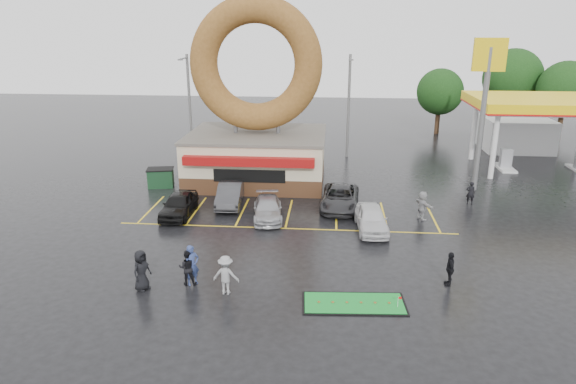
# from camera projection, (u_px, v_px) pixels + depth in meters

# --- Properties ---
(ground) EXTENTS (120.00, 120.00, 0.00)m
(ground) POSITION_uv_depth(u_px,v_px,m) (279.00, 253.00, 27.01)
(ground) COLOR black
(ground) RESTS_ON ground
(donut_shop) EXTENTS (10.20, 8.70, 13.50)m
(donut_shop) POSITION_uv_depth(u_px,v_px,m) (257.00, 123.00, 38.13)
(donut_shop) COLOR #472B19
(donut_shop) RESTS_ON ground
(gas_station) EXTENTS (12.30, 13.65, 5.90)m
(gas_station) POSITION_uv_depth(u_px,v_px,m) (535.00, 119.00, 44.03)
(gas_station) COLOR silver
(gas_station) RESTS_ON ground
(shell_sign) EXTENTS (2.20, 0.36, 10.60)m
(shell_sign) POSITION_uv_depth(u_px,v_px,m) (486.00, 87.00, 35.00)
(shell_sign) COLOR slate
(shell_sign) RESTS_ON ground
(streetlight_left) EXTENTS (0.40, 2.21, 9.00)m
(streetlight_left) POSITION_uv_depth(u_px,v_px,m) (189.00, 103.00, 45.18)
(streetlight_left) COLOR slate
(streetlight_left) RESTS_ON ground
(streetlight_mid) EXTENTS (0.40, 2.21, 9.00)m
(streetlight_mid) POSITION_uv_depth(u_px,v_px,m) (349.00, 104.00, 44.98)
(streetlight_mid) COLOR slate
(streetlight_mid) RESTS_ON ground
(streetlight_right) EXTENTS (0.40, 2.21, 9.00)m
(streetlight_right) POSITION_uv_depth(u_px,v_px,m) (486.00, 104.00, 44.95)
(streetlight_right) COLOR slate
(streetlight_right) RESTS_ON ground
(tree_far_a) EXTENTS (5.60, 5.60, 8.00)m
(tree_far_a) POSITION_uv_depth(u_px,v_px,m) (566.00, 89.00, 51.65)
(tree_far_a) COLOR #332114
(tree_far_a) RESTS_ON ground
(tree_far_c) EXTENTS (6.30, 6.30, 9.00)m
(tree_far_c) POSITION_uv_depth(u_px,v_px,m) (513.00, 78.00, 55.56)
(tree_far_c) COLOR #332114
(tree_far_c) RESTS_ON ground
(tree_far_d) EXTENTS (4.90, 4.90, 7.00)m
(tree_far_d) POSITION_uv_depth(u_px,v_px,m) (440.00, 92.00, 54.73)
(tree_far_d) COLOR #332114
(tree_far_d) RESTS_ON ground
(car_black) EXTENTS (1.75, 4.31, 1.46)m
(car_black) POSITION_uv_depth(u_px,v_px,m) (179.00, 204.00, 32.06)
(car_black) COLOR black
(car_black) RESTS_ON ground
(car_dgrey) EXTENTS (1.86, 4.52, 1.46)m
(car_dgrey) POSITION_uv_depth(u_px,v_px,m) (230.00, 194.00, 33.92)
(car_dgrey) COLOR #323235
(car_dgrey) RESTS_ON ground
(car_silver) EXTENTS (2.27, 4.42, 1.23)m
(car_silver) POSITION_uv_depth(u_px,v_px,m) (268.00, 209.00, 31.63)
(car_silver) COLOR #9B9CA0
(car_silver) RESTS_ON ground
(car_grey) EXTENTS (2.69, 5.22, 1.41)m
(car_grey) POSITION_uv_depth(u_px,v_px,m) (340.00, 198.00, 33.37)
(car_grey) COLOR #2B2B2E
(car_grey) RESTS_ON ground
(car_white) EXTENTS (1.96, 4.32, 1.44)m
(car_white) POSITION_uv_depth(u_px,v_px,m) (371.00, 219.00, 29.77)
(car_white) COLOR silver
(car_white) RESTS_ON ground
(person_blue) EXTENTS (0.83, 0.81, 1.92)m
(person_blue) POSITION_uv_depth(u_px,v_px,m) (192.00, 265.00, 23.51)
(person_blue) COLOR navy
(person_blue) RESTS_ON ground
(person_blackjkt) EXTENTS (0.87, 0.71, 1.69)m
(person_blackjkt) POSITION_uv_depth(u_px,v_px,m) (188.00, 267.00, 23.54)
(person_blackjkt) COLOR black
(person_blackjkt) RESTS_ON ground
(person_hoodie) EXTENTS (1.22, 0.75, 1.82)m
(person_hoodie) POSITION_uv_depth(u_px,v_px,m) (226.00, 275.00, 22.69)
(person_hoodie) COLOR gray
(person_hoodie) RESTS_ON ground
(person_bystander) EXTENTS (0.94, 1.10, 1.91)m
(person_bystander) POSITION_uv_depth(u_px,v_px,m) (141.00, 270.00, 23.02)
(person_bystander) COLOR black
(person_bystander) RESTS_ON ground
(person_cameraman) EXTENTS (0.43, 0.97, 1.63)m
(person_cameraman) POSITION_uv_depth(u_px,v_px,m) (450.00, 269.00, 23.49)
(person_cameraman) COLOR black
(person_cameraman) RESTS_ON ground
(person_walker_near) EXTENTS (1.21, 1.73, 1.80)m
(person_walker_near) POSITION_uv_depth(u_px,v_px,m) (422.00, 205.00, 31.39)
(person_walker_near) COLOR #9B9B9E
(person_walker_near) RESTS_ON ground
(person_walker_far) EXTENTS (0.61, 0.43, 1.58)m
(person_walker_far) POSITION_uv_depth(u_px,v_px,m) (471.00, 193.00, 34.04)
(person_walker_far) COLOR black
(person_walker_far) RESTS_ON ground
(dumpster) EXTENTS (2.00, 1.54, 1.30)m
(dumpster) POSITION_uv_depth(u_px,v_px,m) (161.00, 178.00, 37.78)
(dumpster) COLOR #173C21
(dumpster) RESTS_ON ground
(putting_green) EXTENTS (4.55, 2.19, 0.56)m
(putting_green) POSITION_uv_depth(u_px,v_px,m) (354.00, 303.00, 22.08)
(putting_green) COLOR black
(putting_green) RESTS_ON ground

